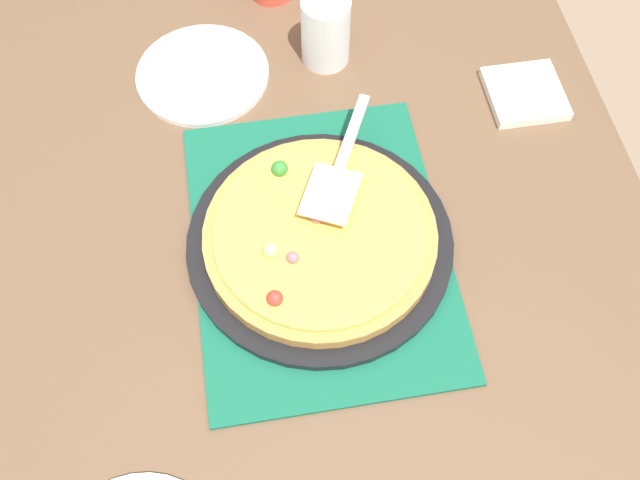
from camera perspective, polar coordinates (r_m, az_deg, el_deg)
The scene contains 9 objects.
ground_plane at distance 1.74m, azimuth -0.00°, elevation -12.73°, with size 8.00×8.00×0.00m, color #84705B.
dining_table at distance 1.15m, azimuth -0.00°, elevation -3.22°, with size 1.40×1.00×0.75m.
placemat at distance 1.05m, azimuth -0.00°, elevation -0.46°, with size 0.48×0.36×0.01m, color #145B42.
pizza_pan at distance 1.04m, azimuth -0.00°, elevation -0.19°, with size 0.38×0.38×0.01m, color black.
pizza at distance 1.02m, azimuth -0.05°, elevation 0.38°, with size 0.33×0.33×0.04m.
plate_side at distance 1.26m, azimuth -9.16°, elevation 12.67°, with size 0.22×0.22×0.01m, color white.
cup_far at distance 1.23m, azimuth 0.44°, elevation 16.03°, with size 0.08×0.08×0.12m, color white.
pizza_server at distance 1.05m, azimuth 1.57°, elevation 5.71°, with size 0.23×0.14×0.01m.
napkin_stack at distance 1.25m, azimuth 15.71°, elevation 10.96°, with size 0.12×0.12×0.02m, color white.
Camera 1 is at (0.51, -0.08, 1.67)m, focal length 40.95 mm.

